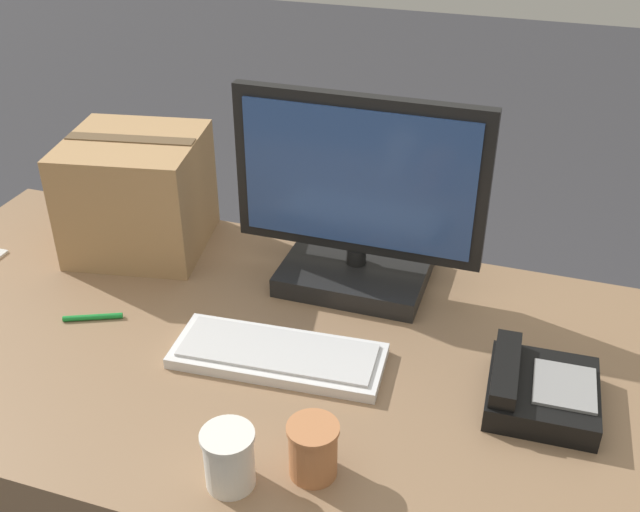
# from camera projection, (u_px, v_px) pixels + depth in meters

# --- Properties ---
(office_desk) EXTENTS (1.80, 0.90, 0.76)m
(office_desk) POSITION_uv_depth(u_px,v_px,m) (273.00, 478.00, 1.69)
(office_desk) COLOR #8C6B4C
(office_desk) RESTS_ON ground_plane
(monitor) EXTENTS (0.55, 0.25, 0.44)m
(monitor) POSITION_uv_depth(u_px,v_px,m) (357.00, 213.00, 1.61)
(monitor) COLOR black
(monitor) RESTS_ON office_desk
(keyboard) EXTENTS (0.42, 0.18, 0.03)m
(keyboard) POSITION_uv_depth(u_px,v_px,m) (278.00, 355.00, 1.45)
(keyboard) COLOR silver
(keyboard) RESTS_ON office_desk
(desk_phone) EXTENTS (0.20, 0.21, 0.08)m
(desk_phone) POSITION_uv_depth(u_px,v_px,m) (538.00, 390.00, 1.34)
(desk_phone) COLOR black
(desk_phone) RESTS_ON office_desk
(paper_cup_left) EXTENTS (0.09, 0.09, 0.11)m
(paper_cup_left) POSITION_uv_depth(u_px,v_px,m) (229.00, 458.00, 1.17)
(paper_cup_left) COLOR white
(paper_cup_left) RESTS_ON office_desk
(paper_cup_right) EXTENTS (0.08, 0.08, 0.10)m
(paper_cup_right) POSITION_uv_depth(u_px,v_px,m) (313.00, 449.00, 1.19)
(paper_cup_right) COLOR #BC7547
(paper_cup_right) RESTS_ON office_desk
(cardboard_box) EXTENTS (0.35, 0.34, 0.28)m
(cardboard_box) POSITION_uv_depth(u_px,v_px,m) (138.00, 194.00, 1.77)
(cardboard_box) COLOR tan
(cardboard_box) RESTS_ON office_desk
(pen_marker) EXTENTS (0.12, 0.06, 0.01)m
(pen_marker) POSITION_uv_depth(u_px,v_px,m) (93.00, 317.00, 1.57)
(pen_marker) COLOR #198C33
(pen_marker) RESTS_ON office_desk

